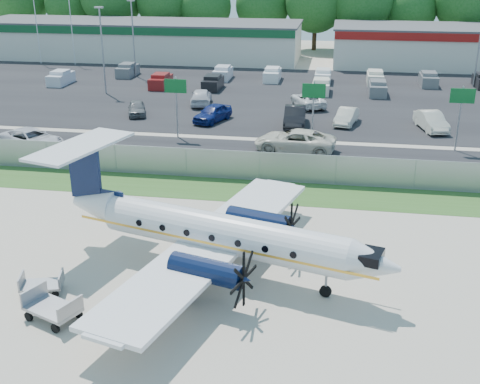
# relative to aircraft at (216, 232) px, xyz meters

# --- Properties ---
(ground) EXTENTS (170.00, 170.00, 0.00)m
(ground) POSITION_rel_aircraft_xyz_m (0.37, -1.39, -2.07)
(ground) COLOR #B4AA98
(ground) RESTS_ON ground
(grass_verge) EXTENTS (170.00, 4.00, 0.02)m
(grass_verge) POSITION_rel_aircraft_xyz_m (0.37, 10.61, -2.06)
(grass_verge) COLOR #2D561E
(grass_verge) RESTS_ON ground
(access_road) EXTENTS (170.00, 8.00, 0.02)m
(access_road) POSITION_rel_aircraft_xyz_m (0.37, 17.61, -2.05)
(access_road) COLOR black
(access_road) RESTS_ON ground
(parking_lot) EXTENTS (170.00, 32.00, 0.02)m
(parking_lot) POSITION_rel_aircraft_xyz_m (0.37, 38.61, -2.05)
(parking_lot) COLOR black
(parking_lot) RESTS_ON ground
(perimeter_fence) EXTENTS (120.00, 0.06, 1.99)m
(perimeter_fence) POSITION_rel_aircraft_xyz_m (0.37, 12.61, -1.06)
(perimeter_fence) COLOR gray
(perimeter_fence) RESTS_ON ground
(building_west) EXTENTS (46.40, 12.40, 5.24)m
(building_west) POSITION_rel_aircraft_xyz_m (-23.63, 60.59, 0.56)
(building_west) COLOR silver
(building_west) RESTS_ON ground
(sign_left) EXTENTS (1.80, 0.26, 5.00)m
(sign_left) POSITION_rel_aircraft_xyz_m (-7.63, 21.52, 1.55)
(sign_left) COLOR gray
(sign_left) RESTS_ON ground
(sign_mid) EXTENTS (1.80, 0.26, 5.00)m
(sign_mid) POSITION_rel_aircraft_xyz_m (3.37, 21.52, 1.55)
(sign_mid) COLOR gray
(sign_mid) RESTS_ON ground
(sign_right) EXTENTS (1.80, 0.26, 5.00)m
(sign_right) POSITION_rel_aircraft_xyz_m (14.37, 21.52, 1.55)
(sign_right) COLOR gray
(sign_right) RESTS_ON ground
(flagpole_west) EXTENTS (1.06, 0.12, 10.00)m
(flagpole_west) POSITION_rel_aircraft_xyz_m (-35.56, 53.61, 3.58)
(flagpole_west) COLOR silver
(flagpole_west) RESTS_ON ground
(flagpole_east) EXTENTS (1.06, 0.12, 10.00)m
(flagpole_east) POSITION_rel_aircraft_xyz_m (-30.56, 53.61, 3.58)
(flagpole_east) COLOR silver
(flagpole_east) RESTS_ON ground
(light_pole_nw) EXTENTS (0.90, 0.35, 9.09)m
(light_pole_nw) POSITION_rel_aircraft_xyz_m (-19.63, 36.61, 3.17)
(light_pole_nw) COLOR gray
(light_pole_nw) RESTS_ON ground
(light_pole_sw) EXTENTS (0.90, 0.35, 9.09)m
(light_pole_sw) POSITION_rel_aircraft_xyz_m (-19.63, 46.61, 3.17)
(light_pole_sw) COLOR gray
(light_pole_sw) RESTS_ON ground
(light_pole_se) EXTENTS (0.90, 0.35, 9.09)m
(light_pole_se) POSITION_rel_aircraft_xyz_m (20.37, 46.61, 3.17)
(light_pole_se) COLOR gray
(light_pole_se) RESTS_ON ground
(tree_line) EXTENTS (112.00, 6.00, 14.00)m
(tree_line) POSITION_rel_aircraft_xyz_m (0.37, 72.61, -2.07)
(tree_line) COLOR #174F17
(tree_line) RESTS_ON ground
(aircraft) EXTENTS (17.52, 17.11, 5.35)m
(aircraft) POSITION_rel_aircraft_xyz_m (0.00, 0.00, 0.00)
(aircraft) COLOR silver
(aircraft) RESTS_ON ground
(baggage_cart_near) EXTENTS (2.03, 1.52, 0.95)m
(baggage_cart_near) POSITION_rel_aircraft_xyz_m (-7.28, -3.17, -1.62)
(baggage_cart_near) COLOR gray
(baggage_cart_near) RESTS_ON ground
(baggage_cart_far) EXTENTS (2.61, 2.12, 1.19)m
(baggage_cart_far) POSITION_rel_aircraft_xyz_m (-5.86, -5.05, -1.52)
(baggage_cart_far) COLOR gray
(baggage_cart_far) RESTS_ON ground
(cone_starboard_wing) EXTENTS (0.38, 0.38, 0.54)m
(cone_starboard_wing) POSITION_rel_aircraft_xyz_m (-2.07, 2.06, -1.81)
(cone_starboard_wing) COLOR #E14907
(cone_starboard_wing) RESTS_ON ground
(road_car_west) EXTENTS (6.33, 4.83, 1.60)m
(road_car_west) POSITION_rel_aircraft_xyz_m (-17.84, 16.56, -2.07)
(road_car_west) COLOR silver
(road_car_west) RESTS_ON ground
(road_car_mid) EXTENTS (6.46, 3.57, 1.71)m
(road_car_mid) POSITION_rel_aircraft_xyz_m (2.18, 19.32, -2.07)
(road_car_mid) COLOR beige
(road_car_mid) RESTS_ON ground
(parked_car_a) EXTENTS (2.76, 4.22, 1.34)m
(parked_car_a) POSITION_rel_aircraft_xyz_m (-13.33, 28.20, -2.07)
(parked_car_a) COLOR #595B5E
(parked_car_a) RESTS_ON ground
(parked_car_b) EXTENTS (3.30, 4.94, 1.56)m
(parked_car_b) POSITION_rel_aircraft_xyz_m (-5.82, 27.04, -2.07)
(parked_car_b) COLOR navy
(parked_car_b) RESTS_ON ground
(parked_car_c) EXTENTS (2.01, 5.25, 1.71)m
(parked_car_c) POSITION_rel_aircraft_xyz_m (1.61, 26.76, -2.07)
(parked_car_c) COLOR black
(parked_car_c) RESTS_ON ground
(parked_car_d) EXTENTS (2.32, 4.48, 1.41)m
(parked_car_d) POSITION_rel_aircraft_xyz_m (6.08, 28.07, -2.07)
(parked_car_d) COLOR beige
(parked_car_d) RESTS_ON ground
(parked_car_e) EXTENTS (2.68, 5.03, 1.58)m
(parked_car_e) POSITION_rel_aircraft_xyz_m (13.26, 27.33, -2.07)
(parked_car_e) COLOR beige
(parked_car_e) RESTS_ON ground
(parked_car_f) EXTENTS (2.70, 5.11, 1.66)m
(parked_car_f) POSITION_rel_aircraft_xyz_m (-8.29, 33.26, -2.07)
(parked_car_f) COLOR silver
(parked_car_f) RESTS_ON ground
(parked_car_g) EXTENTS (4.18, 5.68, 1.43)m
(parked_car_g) POSITION_rel_aircraft_xyz_m (2.32, 34.07, -2.07)
(parked_car_g) COLOR silver
(parked_car_g) RESTS_ON ground
(far_parking_rows) EXTENTS (56.00, 10.00, 1.60)m
(far_parking_rows) POSITION_rel_aircraft_xyz_m (0.37, 43.61, -2.07)
(far_parking_rows) COLOR gray
(far_parking_rows) RESTS_ON ground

